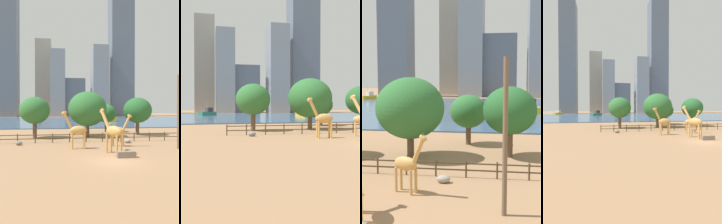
{
  "view_description": "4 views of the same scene",
  "coord_description": "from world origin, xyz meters",
  "views": [
    {
      "loc": [
        -4.86,
        -18.86,
        4.57
      ],
      "look_at": [
        1.34,
        26.85,
        4.16
      ],
      "focal_mm": 35.0,
      "sensor_mm": 36.0,
      "label": 1
    },
    {
      "loc": [
        -14.99,
        -21.94,
        3.43
      ],
      "look_at": [
        -3.65,
        30.33,
        2.46
      ],
      "focal_mm": 45.0,
      "sensor_mm": 36.0,
      "label": 2
    },
    {
      "loc": [
        8.89,
        -13.59,
        7.49
      ],
      "look_at": [
        3.11,
        22.74,
        4.03
      ],
      "focal_mm": 55.0,
      "sensor_mm": 36.0,
      "label": 3
    },
    {
      "loc": [
        -12.9,
        -20.23,
        4.29
      ],
      "look_at": [
        -3.13,
        34.33,
        3.22
      ],
      "focal_mm": 28.0,
      "sensor_mm": 36.0,
      "label": 4
    }
  ],
  "objects": [
    {
      "name": "skyline_tower_short",
      "position": [
        4.54,
        144.32,
        13.74
      ],
      "size": [
        17.61,
        14.96,
        27.49
      ],
      "primitive_type": "cube",
      "color": "slate",
      "rests_on": "ground"
    },
    {
      "name": "boulder_near_fence",
      "position": [
        -10.17,
        10.47,
        0.27
      ],
      "size": [
        0.89,
        0.71,
        0.53
      ],
      "primitive_type": "ellipsoid",
      "color": "gray",
      "rests_on": "ground"
    },
    {
      "name": "tree_left_large",
      "position": [
        -0.19,
        18.17,
        4.77
      ],
      "size": [
        6.59,
        6.59,
        7.75
      ],
      "color": "brown",
      "rests_on": "ground"
    },
    {
      "name": "feeding_trough",
      "position": [
        1.44,
        1.37,
        0.3
      ],
      "size": [
        1.8,
        0.6,
        0.6
      ],
      "primitive_type": "cube",
      "color": "#72665B",
      "rests_on": "ground"
    },
    {
      "name": "skyline_tower_glass",
      "position": [
        41.58,
        144.35,
        54.43
      ],
      "size": [
        17.05,
        15.14,
        108.85
      ],
      "primitive_type": "cube",
      "color": "slate",
      "rests_on": "ground"
    },
    {
      "name": "tree_left_small",
      "position": [
        4.64,
        25.62,
        3.84
      ],
      "size": [
        4.27,
        4.27,
        5.79
      ],
      "color": "brown",
      "rests_on": "ground"
    },
    {
      "name": "giraffe_young",
      "position": [
        0.65,
        3.66,
        2.35
      ],
      "size": [
        2.22,
        3.35,
        4.91
      ],
      "rotation": [
        0.0,
        0.0,
        2.07
      ],
      "color": "tan",
      "rests_on": "ground"
    },
    {
      "name": "tree_center_broad",
      "position": [
        9.28,
        19.7,
        4.52
      ],
      "size": [
        5.16,
        5.16,
        6.87
      ],
      "color": "brown",
      "rests_on": "ground"
    },
    {
      "name": "skyline_block_left",
      "position": [
        23.41,
        136.1,
        24.98
      ],
      "size": [
        11.01,
        14.6,
        49.96
      ],
      "primitive_type": "cube",
      "color": "gray",
      "rests_on": "ground"
    },
    {
      "name": "boat_tug",
      "position": [
        -15.69,
        87.62,
        1.24
      ],
      "size": [
        6.83,
        6.4,
        6.21
      ],
      "rotation": [
        0.0,
        0.0,
        3.86
      ],
      "color": "#337259",
      "rests_on": "harbor_water"
    },
    {
      "name": "boat_ferry",
      "position": [
        14.68,
        64.9,
        1.24
      ],
      "size": [
        3.45,
        7.26,
        3.07
      ],
      "rotation": [
        0.0,
        0.0,
        4.85
      ],
      "color": "gold",
      "rests_on": "harbor_water"
    },
    {
      "name": "skyline_tower_needle",
      "position": [
        -40.49,
        138.21,
        47.36
      ],
      "size": [
        13.48,
        13.26,
        94.73
      ],
      "primitive_type": "cube",
      "color": "slate",
      "rests_on": "ground"
    },
    {
      "name": "boulder_by_pole",
      "position": [
        4.47,
        10.44,
        0.28
      ],
      "size": [
        1.01,
        0.74,
        0.56
      ],
      "primitive_type": "ellipsoid",
      "color": "gray",
      "rests_on": "ground"
    },
    {
      "name": "ground_plane",
      "position": [
        0.0,
        80.0,
        0.0
      ],
      "size": [
        400.0,
        400.0,
        0.0
      ],
      "primitive_type": "plane",
      "color": "#9E7551"
    },
    {
      "name": "boat_barge",
      "position": [
        -43.26,
        111.41,
        1.18
      ],
      "size": [
        5.15,
        6.82,
        5.84
      ],
      "rotation": [
        0.0,
        0.0,
        4.21
      ],
      "color": "gold",
      "rests_on": "harbor_water"
    },
    {
      "name": "skyline_block_central",
      "position": [
        -18.0,
        161.33,
        30.38
      ],
      "size": [
        12.28,
        11.81,
        60.76
      ],
      "primitive_type": "cube",
      "color": "#ADA89E",
      "rests_on": "ground"
    },
    {
      "name": "skyline_block_right",
      "position": [
        -6.39,
        140.61,
        23.55
      ],
      "size": [
        10.38,
        15.72,
        47.1
      ],
      "primitive_type": "cube",
      "color": "gray",
      "rests_on": "ground"
    },
    {
      "name": "giraffe_companion",
      "position": [
        -2.89,
        6.86,
        2.18
      ],
      "size": [
        3.08,
        0.88,
        4.63
      ],
      "rotation": [
        0.0,
        0.0,
        3.11
      ],
      "color": "tan",
      "rests_on": "ground"
    },
    {
      "name": "giraffe_tall",
      "position": [
        2.53,
        7.88,
        1.97
      ],
      "size": [
        2.71,
        1.59,
        4.18
      ],
      "rotation": [
        0.0,
        0.0,
        5.86
      ],
      "color": "tan",
      "rests_on": "ground"
    },
    {
      "name": "tree_right_tall",
      "position": [
        -8.94,
        17.63,
        4.5
      ],
      "size": [
        4.92,
        4.92,
        6.75
      ],
      "color": "brown",
      "rests_on": "ground"
    },
    {
      "name": "harbor_water",
      "position": [
        0.0,
        77.0,
        0.1
      ],
      "size": [
        180.0,
        86.0,
        0.2
      ],
      "primitive_type": "cube",
      "color": "#3D6084",
      "rests_on": "ground"
    },
    {
      "name": "enclosure_fence",
      "position": [
        -0.46,
        12.0,
        0.77
      ],
      "size": [
        26.12,
        0.14,
        1.3
      ],
      "color": "#4C3826",
      "rests_on": "ground"
    }
  ]
}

